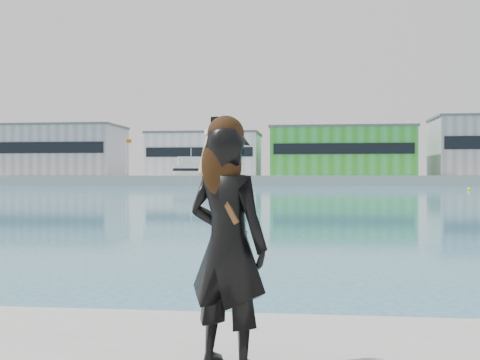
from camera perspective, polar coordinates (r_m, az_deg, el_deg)
The scene contains 9 objects.
far_quay at distance 134.35m, azimuth 6.11°, elevation 0.00°, with size 320.00×40.00×2.00m, color #9E9E99.
warehouse_grey_left at distance 143.88m, azimuth -16.40°, elevation 2.71°, with size 26.52×16.36×11.50m.
warehouse_white at distance 134.42m, azimuth -3.33°, elevation 2.46°, with size 24.48×15.35×9.50m.
warehouse_green at distance 132.59m, azimuth 9.56°, elevation 2.70°, with size 30.60×16.36×10.50m.
flagpole_left at distance 131.38m, azimuth -10.71°, elevation 2.40°, with size 1.28×0.16×8.00m.
flagpole_right at distance 127.14m, azimuth 16.09°, elevation 2.46°, with size 1.28×0.16×8.00m.
motor_yacht at distance 123.26m, azimuth -4.04°, elevation 0.50°, with size 17.00×8.63×7.64m.
buoy_near at distance 86.88m, azimuth 20.90°, elevation -0.92°, with size 0.50×0.50×0.50m, color #FBF10D.
woman at distance 3.87m, azimuth -1.24°, elevation -5.56°, with size 0.67×0.57×1.63m.
Camera 1 is at (1.23, -4.34, 2.03)m, focal length 45.00 mm.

